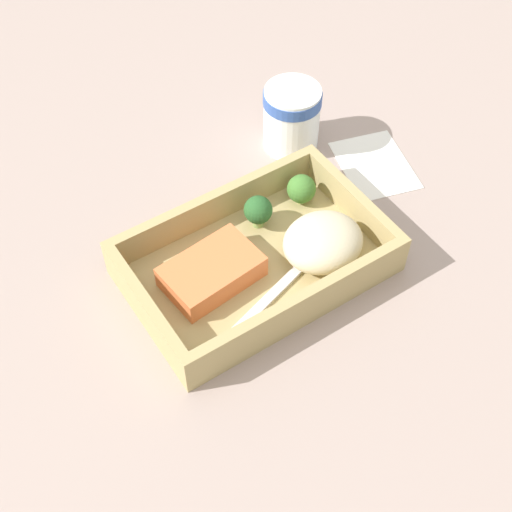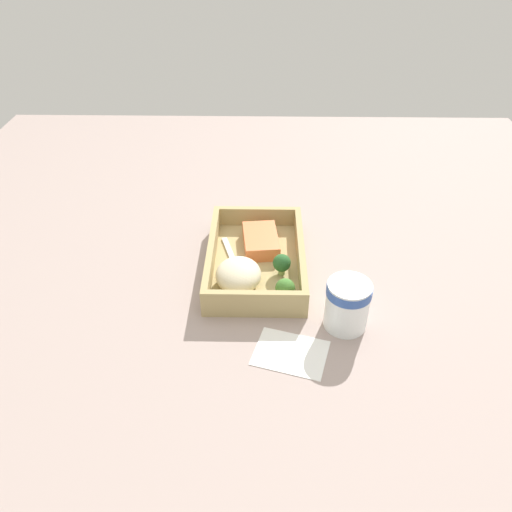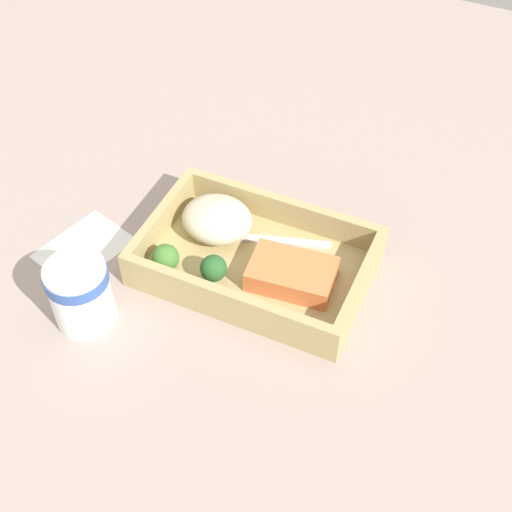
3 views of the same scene
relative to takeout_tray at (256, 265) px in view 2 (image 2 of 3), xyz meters
The scene contains 10 objects.
ground_plane 1.60cm from the takeout_tray, ahead, with size 160.00×160.00×2.00cm, color #A18D86.
takeout_tray is the anchor object (origin of this frame).
tray_rim 2.63cm from the takeout_tray, ahead, with size 28.58×18.41×4.06cm.
salmon_fillet 5.70cm from the takeout_tray, behind, with size 10.54×6.70×2.88cm, color #E77542.
mashed_potatoes 8.17cm from the takeout_tray, 23.71° to the right, with size 9.37×8.30×4.78cm, color beige.
broccoli_floret_1 6.73cm from the takeout_tray, 54.20° to the left, with size 3.37×3.37×4.26cm.
broccoli_floret_2 11.64cm from the takeout_tray, 27.90° to the left, with size 3.51×3.51×3.73cm.
fork 4.30cm from the takeout_tray, 77.98° to the right, with size 15.61×6.13×0.44cm.
paper_cup 22.34cm from the takeout_tray, 44.49° to the left, with size 7.45×7.45×8.79cm.
receipt_slip 23.15cm from the takeout_tray, 14.88° to the left, with size 8.59×11.37×0.24cm, color white.
Camera 2 is at (77.22, 1.40, 59.92)cm, focal length 35.00 mm.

